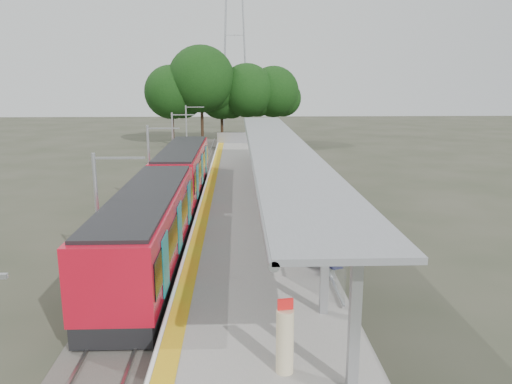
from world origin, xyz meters
TOP-DOWN VIEW (x-y plane):
  - ground at (0.00, 0.00)m, footprint 200.00×200.00m
  - trackbed at (-4.50, 20.00)m, footprint 3.00×70.00m
  - platform at (0.00, 20.00)m, footprint 6.00×50.00m
  - tactile_strip at (-2.55, 20.00)m, footprint 0.60×50.00m
  - end_fence at (0.00, 44.95)m, footprint 6.00×0.10m
  - train at (-4.50, 14.92)m, footprint 2.74×27.60m
  - canopy at (1.61, 16.19)m, footprint 3.27×38.00m
  - pylon at (-1.00, 73.00)m, footprint 8.00×4.00m
  - tree_cluster at (-2.79, 52.42)m, footprint 19.70×10.42m
  - catenary_masts at (-6.22, 19.00)m, footprint 2.08×48.16m
  - bench_near at (2.61, 5.24)m, footprint 0.98×1.50m
  - bench_mid at (2.14, 20.36)m, footprint 0.50×1.47m
  - bench_far at (2.27, 32.12)m, footprint 0.58×1.56m
  - info_pillar_near at (0.47, -1.23)m, footprint 0.45×0.45m
  - info_pillar_far at (1.65, 17.17)m, footprint 0.40×0.40m
  - litter_bin at (1.33, 13.18)m, footprint 0.41×0.41m

SIDE VIEW (x-z plane):
  - ground at x=0.00m, z-range 0.00..0.00m
  - trackbed at x=-4.50m, z-range 0.00..0.24m
  - platform at x=0.00m, z-range 0.00..1.00m
  - tactile_strip at x=-2.55m, z-range 1.00..1.02m
  - litter_bin at x=1.33m, z-range 1.00..1.81m
  - bench_near at x=2.61m, z-range 1.03..2.01m
  - bench_mid at x=2.14m, z-range 1.03..2.02m
  - bench_far at x=2.27m, z-range 1.03..2.07m
  - end_fence at x=0.00m, z-range 1.00..2.20m
  - info_pillar_far at x=1.65m, z-range 0.88..2.68m
  - info_pillar_near at x=0.47m, z-range 0.87..2.85m
  - train at x=-4.50m, z-range 0.24..3.86m
  - catenary_masts at x=-6.22m, z-range 0.21..5.61m
  - canopy at x=1.61m, z-range 2.37..6.03m
  - tree_cluster at x=-2.79m, z-range 0.91..13.27m
  - pylon at x=-1.00m, z-range 0.00..38.00m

